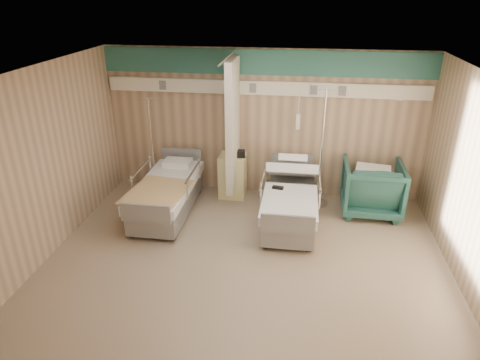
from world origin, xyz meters
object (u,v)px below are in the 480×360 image
bed_left (167,198)px  visitor_armchair (372,188)px  bedside_cabinet (233,176)px  iv_stand_left (155,175)px  bed_right (290,206)px  iv_stand_right (319,182)px

bed_left → visitor_armchair: (3.64, 0.60, 0.17)m
bedside_cabinet → iv_stand_left: 1.54m
bedside_cabinet → visitor_armchair: 2.61m
bed_left → bed_right: bearing=0.0°
bedside_cabinet → visitor_armchair: visitor_armchair is taller
bed_left → visitor_armchair: 3.69m
bed_left → iv_stand_right: (2.70, 0.77, 0.14)m
iv_stand_right → iv_stand_left: iv_stand_right is taller
bed_left → iv_stand_right: 2.81m
bed_right → bed_left: 2.20m
bed_left → iv_stand_left: iv_stand_left is taller
bedside_cabinet → iv_stand_right: bearing=-4.6°
visitor_armchair → iv_stand_right: bearing=-8.9°
bed_left → iv_stand_left: bearing=122.4°
bed_right → iv_stand_left: iv_stand_left is taller
iv_stand_right → iv_stand_left: bearing=-179.8°
bed_right → bed_left: size_ratio=1.00×
bed_left → iv_stand_right: size_ratio=0.98×
iv_stand_left → bedside_cabinet: bearing=5.4°
bed_left → bedside_cabinet: bedside_cabinet is taller
bed_right → bedside_cabinet: (-1.15, 0.90, 0.11)m
bed_right → iv_stand_right: 0.93m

